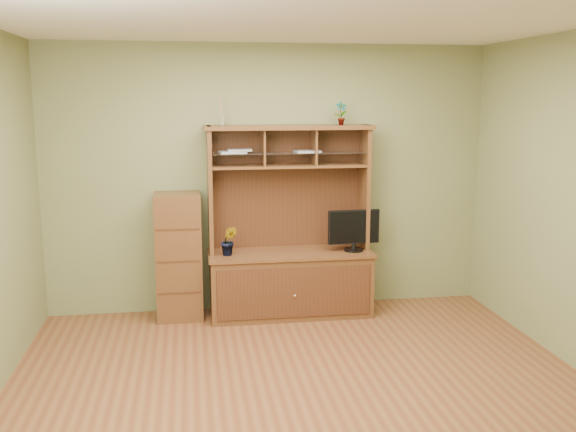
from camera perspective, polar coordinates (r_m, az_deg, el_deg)
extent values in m
cube|color=brown|center=(5.03, 1.32, -15.21)|extent=(4.50, 4.00, 0.02)
cube|color=white|center=(4.56, 1.48, 17.29)|extent=(4.50, 4.00, 0.02)
cube|color=olive|center=(6.57, -1.72, 3.33)|extent=(4.50, 0.02, 2.70)
cube|color=olive|center=(2.70, 9.04, -7.34)|extent=(4.50, 0.02, 2.70)
cube|color=#482614|center=(6.51, 0.19, -6.09)|extent=(1.60, 0.55, 0.62)
cube|color=#361A0E|center=(6.25, 0.59, -6.82)|extent=(1.50, 0.01, 0.50)
sphere|color=silver|center=(6.24, 0.62, -7.13)|extent=(0.02, 0.02, 0.02)
cube|color=#482614|center=(6.43, 0.19, -3.31)|extent=(1.64, 0.59, 0.03)
cube|color=#482614|center=(6.33, -6.95, 2.30)|extent=(0.04, 0.35, 1.25)
cube|color=#482614|center=(6.57, 6.80, 2.60)|extent=(0.04, 0.35, 1.25)
cube|color=#361A0E|center=(6.56, -0.17, 2.67)|extent=(1.52, 0.02, 1.25)
cube|color=#482614|center=(6.34, 0.05, 7.89)|extent=(1.66, 0.40, 0.04)
cube|color=#482614|center=(6.37, 0.05, 4.47)|extent=(1.52, 0.32, 0.02)
cube|color=#482614|center=(6.32, -2.23, 6.11)|extent=(0.02, 0.31, 0.35)
cube|color=#482614|center=(6.40, 2.31, 6.17)|extent=(0.02, 0.31, 0.35)
cube|color=silver|center=(6.35, 0.07, 5.63)|extent=(1.50, 0.27, 0.01)
cylinder|color=black|center=(6.49, 5.84, -3.00)|extent=(0.20, 0.20, 0.02)
cylinder|color=black|center=(6.48, 5.85, -2.64)|extent=(0.04, 0.04, 0.06)
cube|color=black|center=(6.44, 5.88, -0.97)|extent=(0.52, 0.07, 0.34)
imported|color=#31571D|center=(6.27, -5.28, -2.20)|extent=(0.18, 0.16, 0.29)
imported|color=#3E6724|center=(6.44, 4.73, 9.10)|extent=(0.13, 0.10, 0.23)
cylinder|color=silver|center=(6.27, -5.98, 8.46)|extent=(0.06, 0.06, 0.10)
cylinder|color=#A47752|center=(6.27, -6.01, 9.79)|extent=(0.04, 0.04, 0.19)
cube|color=#9F9FA4|center=(6.30, -4.98, 5.68)|extent=(0.28, 0.23, 0.02)
cube|color=#9F9FA4|center=(6.30, -4.35, 5.87)|extent=(0.24, 0.18, 0.02)
cube|color=#9F9FA4|center=(6.39, 1.72, 5.77)|extent=(0.26, 0.21, 0.02)
cube|color=#482614|center=(6.42, -9.67, -3.55)|extent=(0.45, 0.40, 1.25)
cube|color=#361A0E|center=(6.31, -9.60, -6.75)|extent=(0.41, 0.01, 0.02)
cube|color=#361A0E|center=(6.23, -9.69, -4.00)|extent=(0.41, 0.01, 0.01)
cube|color=#361A0E|center=(6.16, -9.78, -1.18)|extent=(0.41, 0.01, 0.01)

